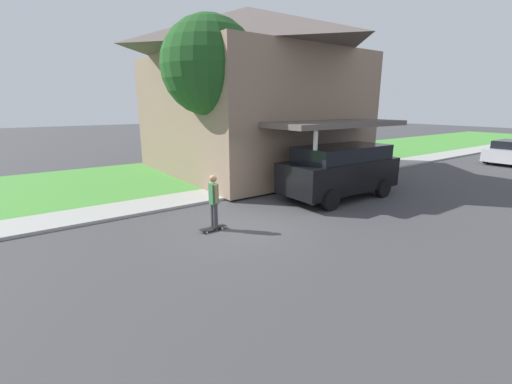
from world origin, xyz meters
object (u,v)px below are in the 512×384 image
skateboard (213,228)px  car_down_street (512,152)px  lawn_tree_near (209,67)px  skateboarder (214,200)px  suv_parked (340,170)px  fire_hydrant (212,185)px

skateboard → car_down_street: bearing=88.9°
lawn_tree_near → skateboarder: lawn_tree_near is taller
lawn_tree_near → suv_parked: 6.59m
suv_parked → skateboard: suv_parked is taller
lawn_tree_near → suv_parked: size_ratio=1.40×
lawn_tree_near → fire_hydrant: (0.55, -0.34, -4.68)m
suv_parked → skateboarder: 5.84m
suv_parked → skateboard: 6.02m
lawn_tree_near → suv_parked: bearing=42.3°
suv_parked → skateboarder: suv_parked is taller
skateboarder → lawn_tree_near: bearing=151.6°
car_down_street → fire_hydrant: car_down_street is taller
car_down_street → fire_hydrant: 19.75m
suv_parked → lawn_tree_near: bearing=-137.7°
skateboard → fire_hydrant: (-3.71, 2.01, 0.32)m
skateboard → suv_parked: bearing=93.4°
car_down_street → fire_hydrant: bearing=-102.0°
suv_parked → skateboard: size_ratio=5.97×
lawn_tree_near → skateboarder: (4.20, -2.26, -4.15)m
suv_parked → fire_hydrant: bearing=-130.7°
car_down_street → skateboarder: (-0.46, -21.24, 0.21)m
car_down_street → skateboarder: bearing=-91.2°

